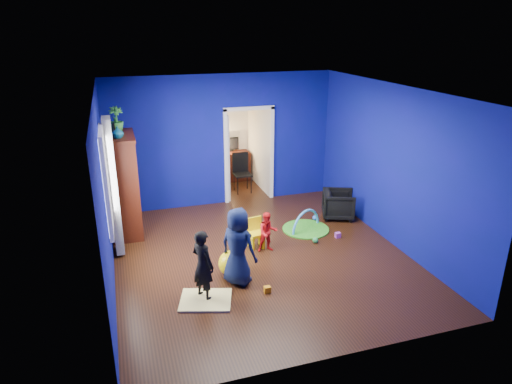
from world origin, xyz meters
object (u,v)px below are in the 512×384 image
object	(u,v)px
vase	(118,132)
hopper_ball	(231,263)
child_navy	(238,247)
play_mat	(306,229)
tv_armoire	(123,185)
folding_chair	(242,174)
armchair	(339,204)
study_desk	(232,166)
child_black	(203,265)
crt_tv	(125,183)
toddler_red	(268,232)
kid_chair	(256,235)

from	to	relation	value
vase	hopper_ball	bearing A→B (deg)	-51.43
child_navy	vase	xyz separation A→B (m)	(-1.59, 2.18, 1.44)
hopper_ball	play_mat	distance (m)	2.25
tv_armoire	folding_chair	distance (m)	3.23
child_navy	vase	world-z (taller)	vase
armchair	tv_armoire	size ratio (longest dim) A/B	0.33
play_mat	study_desk	world-z (taller)	study_desk
child_black	tv_armoire	xyz separation A→B (m)	(-0.99, 2.75, 0.43)
tv_armoire	vase	bearing A→B (deg)	-90.00
folding_chair	study_desk	bearing A→B (deg)	90.00
play_mat	study_desk	xyz separation A→B (m)	(-0.60, 3.46, 0.36)
folding_chair	crt_tv	bearing A→B (deg)	-151.27
child_black	toddler_red	bearing A→B (deg)	-82.11
armchair	folding_chair	size ratio (longest dim) A/B	0.71
toddler_red	study_desk	distance (m)	4.10
folding_chair	armchair	bearing A→B (deg)	-54.87
child_navy	toddler_red	size ratio (longest dim) A/B	1.70
armchair	child_black	size ratio (longest dim) A/B	0.59
vase	study_desk	xyz separation A→B (m)	(2.80, 2.78, -1.69)
child_black	vase	bearing A→B (deg)	-9.56
child_navy	child_black	bearing A→B (deg)	72.91
armchair	child_navy	xyz separation A→B (m)	(-2.71, -1.87, 0.34)
armchair	play_mat	world-z (taller)	armchair
toddler_red	hopper_ball	bearing A→B (deg)	-137.81
vase	crt_tv	xyz separation A→B (m)	(0.04, 0.30, -1.05)
child_black	vase	world-z (taller)	vase
toddler_red	vase	xyz separation A→B (m)	(-2.38, 1.31, 1.70)
vase	hopper_ball	size ratio (longest dim) A/B	0.51
crt_tv	study_desk	xyz separation A→B (m)	(2.76, 2.48, -0.65)
toddler_red	kid_chair	xyz separation A→B (m)	(-0.15, 0.20, -0.12)
hopper_ball	folding_chair	xyz separation A→B (m)	(1.26, 3.75, 0.25)
tv_armoire	kid_chair	world-z (taller)	tv_armoire
child_black	kid_chair	distance (m)	1.86
kid_chair	folding_chair	distance (m)	2.98
study_desk	folding_chair	distance (m)	0.96
child_black	study_desk	world-z (taller)	child_black
armchair	tv_armoire	bearing A→B (deg)	103.74
tv_armoire	crt_tv	distance (m)	0.06
tv_armoire	hopper_ball	bearing A→B (deg)	-55.38
child_black	crt_tv	bearing A→B (deg)	-12.49
crt_tv	study_desk	distance (m)	3.77
toddler_red	vase	bearing A→B (deg)	156.66
child_black	kid_chair	xyz separation A→B (m)	(1.25, 1.35, -0.30)
child_navy	folding_chair	distance (m)	4.18
hopper_ball	study_desk	bearing A→B (deg)	75.00
crt_tv	child_black	bearing A→B (deg)	-71.04
child_black	study_desk	size ratio (longest dim) A/B	1.25
armchair	child_black	bearing A→B (deg)	144.64
hopper_ball	play_mat	bearing A→B (deg)	33.85
toddler_red	hopper_ball	distance (m)	1.06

